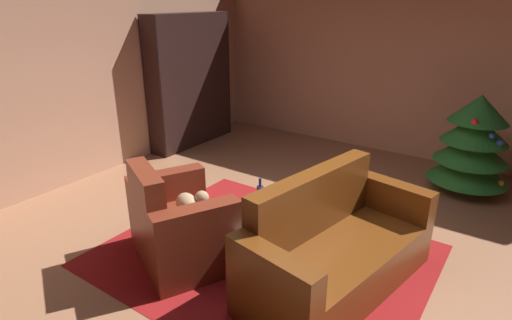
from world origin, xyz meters
TOP-DOWN VIEW (x-y plane):
  - ground_plane at (0.00, 0.00)m, footprint 7.91×7.91m
  - wall_back at (0.00, 3.33)m, footprint 6.26×0.06m
  - wall_left at (-3.10, 0.00)m, footprint 0.06×6.71m
  - area_rug at (-0.08, -0.20)m, footprint 2.86×2.37m
  - bookshelf_unit at (-2.87, 1.96)m, footprint 0.33×1.60m
  - armchair_red at (-0.70, -0.67)m, footprint 1.22×1.11m
  - couch_red at (0.61, -0.19)m, footprint 1.09×1.89m
  - coffee_table at (0.01, -0.26)m, footprint 0.72×0.72m
  - book_stack_on_table at (-0.00, -0.23)m, footprint 0.23×0.20m
  - bottle_on_table at (-0.16, -0.16)m, footprint 0.06×0.06m
  - decorated_tree at (1.20, 2.44)m, footprint 0.95×0.95m

SIDE VIEW (x-z plane):
  - ground_plane at x=0.00m, z-range 0.00..0.00m
  - area_rug at x=-0.08m, z-range 0.00..0.01m
  - couch_red at x=0.61m, z-range -0.15..0.79m
  - armchair_red at x=-0.70m, z-range -0.14..0.81m
  - coffee_table at x=0.01m, z-range 0.19..0.65m
  - book_stack_on_table at x=0.00m, z-range 0.46..0.61m
  - bottle_on_table at x=-0.16m, z-range 0.43..0.73m
  - decorated_tree at x=1.20m, z-range 0.00..1.22m
  - bookshelf_unit at x=-2.87m, z-range -0.05..2.01m
  - wall_back at x=0.00m, z-range 0.00..2.77m
  - wall_left at x=-3.10m, z-range 0.00..2.77m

